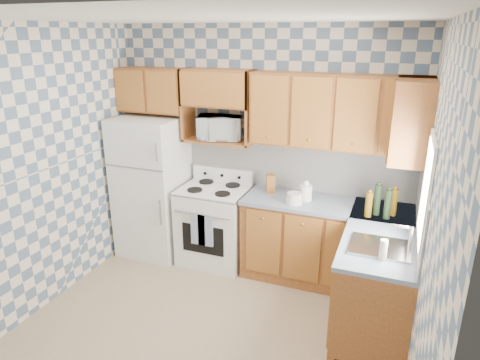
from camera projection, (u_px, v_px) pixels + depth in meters
name	position (u px, v px, depth m)	size (l,w,h in m)	color
floor	(205.00, 334.00, 3.90)	(3.40, 3.40, 0.00)	#8D765C
back_wall	(263.00, 149.00, 4.87)	(3.40, 0.02, 2.70)	slate
right_wall	(428.00, 228.00, 2.88)	(0.02, 3.20, 2.70)	slate
backsplash_back	(296.00, 165.00, 4.77)	(2.60, 0.01, 0.56)	white
backsplash_right	(422.00, 206.00, 3.64)	(0.01, 1.60, 0.56)	white
refrigerator	(153.00, 187.00, 5.16)	(0.75, 0.70, 1.68)	silver
stove_body	(215.00, 225.00, 5.04)	(0.76, 0.65, 0.90)	silver
cooktop	(214.00, 189.00, 4.89)	(0.76, 0.65, 0.03)	silver
backguard	(223.00, 174.00, 5.10)	(0.76, 0.08, 0.17)	silver
dish_towel_left	(198.00, 229.00, 4.71)	(0.17, 0.03, 0.37)	navy
dish_towel_right	(205.00, 230.00, 4.68)	(0.17, 0.03, 0.37)	navy
base_cabinets_back	(325.00, 244.00, 4.62)	(1.75, 0.60, 0.88)	brown
base_cabinets_right	(377.00, 277.00, 3.98)	(0.60, 1.60, 0.88)	brown
countertop_back	(328.00, 204.00, 4.47)	(1.77, 0.63, 0.04)	slate
countertop_right	(382.00, 233.00, 3.84)	(0.63, 1.60, 0.04)	slate
upper_cabinets_back	(337.00, 112.00, 4.28)	(1.75, 0.33, 0.74)	brown
upper_cabinets_fridge	(154.00, 90.00, 4.96)	(0.82, 0.33, 0.50)	brown
upper_cabinets_right	(412.00, 120.00, 3.88)	(0.33, 0.70, 0.74)	brown
microwave_shelf	(219.00, 141.00, 4.85)	(0.80, 0.33, 0.03)	brown
microwave	(220.00, 128.00, 4.83)	(0.49, 0.33, 0.27)	silver
sink	(380.00, 248.00, 3.52)	(0.48, 0.40, 0.03)	#B7B7BC
window	(426.00, 192.00, 3.25)	(0.02, 0.66, 0.86)	white
bottle_0	(377.00, 200.00, 4.12)	(0.07, 0.07, 0.31)	black
bottle_1	(388.00, 204.00, 4.04)	(0.07, 0.07, 0.29)	black
bottle_2	(394.00, 202.00, 4.12)	(0.07, 0.07, 0.27)	#61420B
bottle_3	(369.00, 205.00, 4.09)	(0.07, 0.07, 0.25)	#61420B
knife_block	(271.00, 183.00, 4.72)	(0.09, 0.09, 0.21)	brown
electric_kettle	(306.00, 193.00, 4.51)	(0.13, 0.13, 0.17)	silver
food_containers	(294.00, 198.00, 4.42)	(0.17, 0.17, 0.11)	beige
soap_bottle	(383.00, 250.00, 3.31)	(0.06, 0.06, 0.17)	beige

